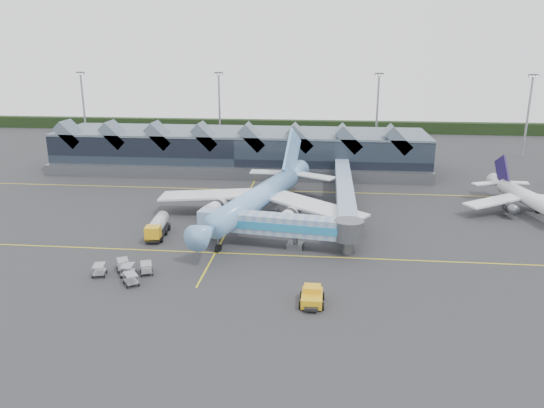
# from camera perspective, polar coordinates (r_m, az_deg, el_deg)

# --- Properties ---
(ground) EXTENTS (260.00, 260.00, 0.00)m
(ground) POSITION_cam_1_polar(r_m,az_deg,el_deg) (86.89, -5.05, -3.29)
(ground) COLOR #252527
(ground) RESTS_ON ground
(taxi_stripes) EXTENTS (120.00, 60.00, 0.01)m
(taxi_stripes) POSITION_cam_1_polar(r_m,az_deg,el_deg) (96.19, -3.94, -1.27)
(taxi_stripes) COLOR gold
(taxi_stripes) RESTS_ON ground
(tree_line_far) EXTENTS (260.00, 4.00, 4.00)m
(tree_line_far) POSITION_cam_1_polar(r_m,az_deg,el_deg) (192.80, 1.08, 8.43)
(tree_line_far) COLOR black
(tree_line_far) RESTS_ON ground
(terminal) EXTENTS (90.00, 22.25, 12.52)m
(terminal) POSITION_cam_1_polar(r_m,az_deg,el_deg) (131.55, -3.43, 5.81)
(terminal) COLOR black
(terminal) RESTS_ON ground
(light_masts) EXTENTS (132.40, 42.56, 22.45)m
(light_masts) POSITION_cam_1_polar(r_m,az_deg,el_deg) (144.06, 7.96, 9.69)
(light_masts) COLOR gray
(light_masts) RESTS_ON ground
(main_airliner) EXTENTS (37.49, 44.02, 14.38)m
(main_airliner) POSITION_cam_1_polar(r_m,az_deg,el_deg) (92.82, -1.23, 0.82)
(main_airliner) COLOR #678BD1
(main_airliner) RESTS_ON ground
(regional_jet) EXTENTS (24.31, 26.89, 9.26)m
(regional_jet) POSITION_cam_1_polar(r_m,az_deg,el_deg) (107.35, 25.77, 0.61)
(regional_jet) COLOR silver
(regional_jet) RESTS_ON ground
(jet_bridge) EXTENTS (25.32, 7.14, 5.21)m
(jet_bridge) POSITION_cam_1_polar(r_m,az_deg,el_deg) (79.92, 1.75, -2.39)
(jet_bridge) COLOR #6C87B4
(jet_bridge) RESTS_ON ground
(fuel_truck) EXTENTS (3.26, 9.26, 3.08)m
(fuel_truck) POSITION_cam_1_polar(r_m,az_deg,el_deg) (87.50, -12.16, -2.27)
(fuel_truck) COLOR black
(fuel_truck) RESTS_ON ground
(pushback_tug) EXTENTS (2.95, 4.62, 2.02)m
(pushback_tug) POSITION_cam_1_polar(r_m,az_deg,el_deg) (64.10, 4.32, -9.92)
(pushback_tug) COLOR gold
(pushback_tug) RESTS_ON ground
(baggage_carts) EXTENTS (8.06, 7.04, 1.57)m
(baggage_carts) POSITION_cam_1_polar(r_m,az_deg,el_deg) (73.75, -15.47, -6.85)
(baggage_carts) COLOR #92939A
(baggage_carts) RESTS_ON ground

